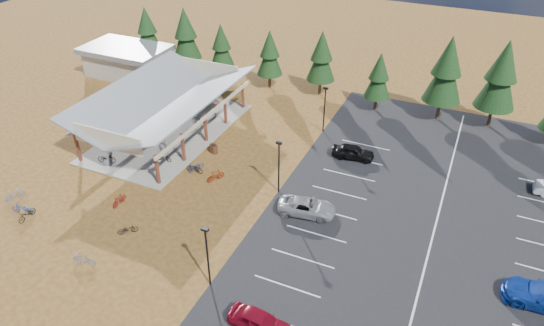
% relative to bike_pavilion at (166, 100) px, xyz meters
% --- Properties ---
extents(ground, '(140.00, 140.00, 0.00)m').
position_rel_bike_pavilion_xyz_m(ground, '(10.00, -7.00, -3.82)').
color(ground, '#563716').
rests_on(ground, ground).
extents(asphalt_lot, '(27.00, 44.00, 0.04)m').
position_rel_bike_pavilion_xyz_m(asphalt_lot, '(28.50, -4.00, -3.80)').
color(asphalt_lot, black).
rests_on(asphalt_lot, ground).
extents(concrete_pad, '(10.60, 18.60, 0.10)m').
position_rel_bike_pavilion_xyz_m(concrete_pad, '(0.00, 0.00, -3.77)').
color(concrete_pad, gray).
rests_on(concrete_pad, ground).
extents(bike_pavilion, '(11.65, 19.40, 4.97)m').
position_rel_bike_pavilion_xyz_m(bike_pavilion, '(0.00, 0.00, 0.00)').
color(bike_pavilion, '#552718').
rests_on(bike_pavilion, concrete_pad).
extents(outbuilding, '(11.00, 7.00, 3.90)m').
position_rel_bike_pavilion_xyz_m(outbuilding, '(-14.00, 11.00, -1.80)').
color(outbuilding, '#ADA593').
rests_on(outbuilding, ground).
extents(lamp_post_0, '(0.50, 0.25, 5.14)m').
position_rel_bike_pavilion_xyz_m(lamp_post_0, '(15.00, -17.00, -0.85)').
color(lamp_post_0, black).
rests_on(lamp_post_0, ground).
extents(lamp_post_1, '(0.50, 0.25, 5.14)m').
position_rel_bike_pavilion_xyz_m(lamp_post_1, '(15.00, -5.00, -0.85)').
color(lamp_post_1, black).
rests_on(lamp_post_1, ground).
extents(lamp_post_2, '(0.50, 0.25, 5.14)m').
position_rel_bike_pavilion_xyz_m(lamp_post_2, '(15.00, 7.00, -0.85)').
color(lamp_post_2, black).
rests_on(lamp_post_2, ground).
extents(trash_bin_0, '(0.60, 0.60, 0.90)m').
position_rel_bike_pavilion_xyz_m(trash_bin_0, '(6.58, -1.70, -3.37)').
color(trash_bin_0, '#462819').
rests_on(trash_bin_0, ground).
extents(trash_bin_1, '(0.60, 0.60, 0.90)m').
position_rel_bike_pavilion_xyz_m(trash_bin_1, '(6.27, -1.58, -3.37)').
color(trash_bin_1, '#462819').
rests_on(trash_bin_1, ground).
extents(pine_0, '(3.42, 3.42, 7.97)m').
position_rel_bike_pavilion_xyz_m(pine_0, '(-13.68, 15.59, 1.04)').
color(pine_0, '#382314').
rests_on(pine_0, ground).
extents(pine_1, '(3.79, 3.79, 8.82)m').
position_rel_bike_pavilion_xyz_m(pine_1, '(-6.97, 14.89, 1.56)').
color(pine_1, '#382314').
rests_on(pine_1, ground).
extents(pine_2, '(3.15, 3.15, 7.33)m').
position_rel_bike_pavilion_xyz_m(pine_2, '(-1.83, 15.14, 0.65)').
color(pine_2, '#382314').
rests_on(pine_2, ground).
extents(pine_3, '(3.19, 3.19, 7.42)m').
position_rel_bike_pavilion_xyz_m(pine_3, '(4.97, 15.12, 0.70)').
color(pine_3, '#382314').
rests_on(pine_3, ground).
extents(pine_4, '(3.44, 3.44, 8.02)m').
position_rel_bike_pavilion_xyz_m(pine_4, '(11.46, 15.80, 1.07)').
color(pine_4, '#382314').
rests_on(pine_4, ground).
extents(pine_5, '(2.99, 2.99, 6.97)m').
position_rel_bike_pavilion_xyz_m(pine_5, '(18.82, 14.34, 0.43)').
color(pine_5, '#382314').
rests_on(pine_5, ground).
extents(pine_6, '(4.13, 4.13, 9.62)m').
position_rel_bike_pavilion_xyz_m(pine_6, '(25.77, 15.04, 2.05)').
color(pine_6, '#382314').
rests_on(pine_6, ground).
extents(pine_7, '(4.19, 4.19, 9.77)m').
position_rel_bike_pavilion_xyz_m(pine_7, '(31.14, 15.64, 2.15)').
color(pine_7, '#382314').
rests_on(pine_7, ground).
extents(bike_0, '(1.90, 1.14, 0.94)m').
position_rel_bike_pavilion_xyz_m(bike_0, '(-2.07, -7.56, -3.25)').
color(bike_0, black).
rests_on(bike_0, concrete_pad).
extents(bike_1, '(1.54, 0.90, 0.89)m').
position_rel_bike_pavilion_xyz_m(bike_1, '(-3.29, -2.37, -3.28)').
color(bike_1, '#A0A4A8').
rests_on(bike_1, concrete_pad).
extents(bike_2, '(1.85, 0.81, 0.94)m').
position_rel_bike_pavilion_xyz_m(bike_2, '(-1.32, 3.81, -3.25)').
color(bike_2, navy).
rests_on(bike_2, concrete_pad).
extents(bike_3, '(1.57, 0.83, 0.91)m').
position_rel_bike_pavilion_xyz_m(bike_3, '(-1.05, 7.75, -3.27)').
color(bike_3, maroon).
rests_on(bike_3, concrete_pad).
extents(bike_4, '(1.70, 0.68, 0.88)m').
position_rel_bike_pavilion_xyz_m(bike_4, '(2.87, -5.13, -3.29)').
color(bike_4, black).
rests_on(bike_4, concrete_pad).
extents(bike_5, '(1.62, 0.89, 0.94)m').
position_rel_bike_pavilion_xyz_m(bike_5, '(1.20, -2.97, -3.25)').
color(bike_5, gray).
rests_on(bike_5, concrete_pad).
extents(bike_6, '(1.70, 0.98, 0.85)m').
position_rel_bike_pavilion_xyz_m(bike_6, '(1.27, 3.31, -3.30)').
color(bike_6, navy).
rests_on(bike_6, concrete_pad).
extents(bike_7, '(1.87, 1.02, 1.08)m').
position_rel_bike_pavilion_xyz_m(bike_7, '(0.82, 7.51, -3.18)').
color(bike_7, maroon).
rests_on(bike_7, concrete_pad).
extents(bike_8, '(0.73, 1.83, 0.95)m').
position_rel_bike_pavilion_xyz_m(bike_8, '(-2.40, -16.97, -3.35)').
color(bike_8, black).
rests_on(bike_8, ground).
extents(bike_9, '(1.13, 1.88, 1.09)m').
position_rel_bike_pavilion_xyz_m(bike_9, '(-5.41, -15.55, -3.28)').
color(bike_9, gray).
rests_on(bike_9, ground).
extents(bike_10, '(1.93, 1.16, 0.96)m').
position_rel_bike_pavilion_xyz_m(bike_10, '(-3.31, -16.58, -3.35)').
color(bike_10, navy).
rests_on(bike_10, ground).
extents(bike_11, '(0.52, 1.68, 1.00)m').
position_rel_bike_pavilion_xyz_m(bike_11, '(3.30, -12.33, -3.32)').
color(bike_11, maroon).
rests_on(bike_11, ground).
extents(bike_12, '(1.55, 1.48, 0.84)m').
position_rel_bike_pavilion_xyz_m(bike_12, '(6.33, -15.02, -3.41)').
color(bike_12, black).
rests_on(bike_12, ground).
extents(bike_13, '(1.91, 0.88, 1.11)m').
position_rel_bike_pavilion_xyz_m(bike_13, '(5.62, -19.14, -3.27)').
color(bike_13, gray).
rests_on(bike_13, ground).
extents(bike_14, '(1.22, 1.87, 0.93)m').
position_rel_bike_pavilion_xyz_m(bike_14, '(6.56, -5.17, -3.36)').
color(bike_14, navy).
rests_on(bike_14, ground).
extents(bike_15, '(1.33, 1.86, 1.10)m').
position_rel_bike_pavilion_xyz_m(bike_15, '(9.03, -5.83, -3.27)').
color(bike_15, '#92280B').
rests_on(bike_15, ground).
extents(bike_16, '(1.75, 0.71, 0.90)m').
position_rel_bike_pavilion_xyz_m(bike_16, '(6.57, -5.50, -3.37)').
color(bike_16, black).
rests_on(bike_16, ground).
extents(car_0, '(4.35, 1.99, 1.45)m').
position_rel_bike_pavilion_xyz_m(car_0, '(19.88, -19.07, -3.06)').
color(car_0, maroon).
rests_on(car_0, asphalt_lot).
extents(car_2, '(5.12, 3.02, 1.34)m').
position_rel_bike_pavilion_xyz_m(car_2, '(18.39, -6.88, -3.12)').
color(car_2, gray).
rests_on(car_2, asphalt_lot).
extents(car_4, '(4.25, 2.16, 1.39)m').
position_rel_bike_pavilion_xyz_m(car_4, '(19.45, 3.05, -3.09)').
color(car_4, black).
rests_on(car_4, asphalt_lot).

